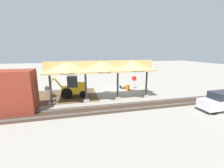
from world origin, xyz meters
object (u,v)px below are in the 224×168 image
stop_sign (134,80)px  backhoe (73,88)px  traffic_barrel (128,87)px  concrete_pipe (124,86)px  distant_parked_car (220,101)px  brick_utility_building (10,92)px

stop_sign → backhoe: size_ratio=0.41×
stop_sign → traffic_barrel: (1.23, 0.45, -1.07)m
concrete_pipe → traffic_barrel: traffic_barrel is taller
concrete_pipe → traffic_barrel: size_ratio=1.89×
concrete_pipe → distant_parked_car: (-6.66, 11.15, 0.62)m
distant_parked_car → traffic_barrel: (6.42, -9.99, -0.53)m
distant_parked_car → traffic_barrel: bearing=-57.3°
distant_parked_car → brick_utility_building: bearing=-12.4°
stop_sign → distant_parked_car: stop_sign is taller
concrete_pipe → distant_parked_car: 13.00m
stop_sign → backhoe: backhoe is taller
brick_utility_building → backhoe: bearing=-146.0°
stop_sign → traffic_barrel: bearing=20.1°
backhoe → traffic_barrel: 8.41m
stop_sign → backhoe: (9.46, 1.94, -0.26)m
traffic_barrel → stop_sign: bearing=-159.9°
brick_utility_building → distant_parked_car: (-20.54, 4.53, -1.13)m
stop_sign → brick_utility_building: brick_utility_building is taller
backhoe → traffic_barrel: backhoe is taller
brick_utility_building → traffic_barrel: (-14.12, -5.46, -1.67)m
concrete_pipe → distant_parked_car: size_ratio=0.40×
brick_utility_building → distant_parked_car: size_ratio=1.06×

